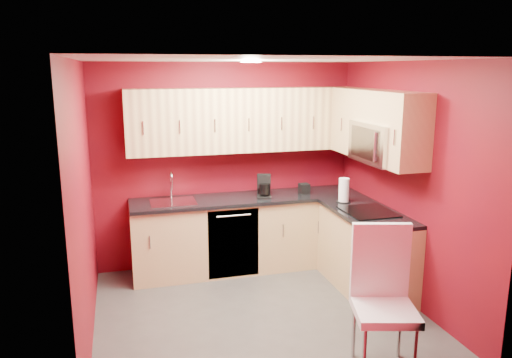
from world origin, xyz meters
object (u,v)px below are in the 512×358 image
dining_chair (385,303)px  sink (173,199)px  microwave (382,143)px  coffee_maker (264,186)px  napkin_holder (304,189)px  paper_towel (344,190)px

dining_chair → sink: bearing=135.9°
microwave → sink: (-2.09, 1.00, -0.72)m
coffee_maker → napkin_holder: coffee_maker is taller
sink → dining_chair: 2.80m
microwave → sink: 2.43m
sink → coffee_maker: (1.08, -0.10, 0.10)m
coffee_maker → paper_towel: size_ratio=0.97×
microwave → dining_chair: 1.89m
microwave → coffee_maker: microwave is taller
coffee_maker → napkin_holder: bearing=19.0°
sink → paper_towel: sink is taller
coffee_maker → dining_chair: bearing=-68.3°
paper_towel → dining_chair: same height
napkin_holder → coffee_maker: bearing=-174.7°
sink → dining_chair: sink is taller
coffee_maker → paper_towel: bearing=-14.6°
napkin_holder → paper_towel: size_ratio=0.45×
sink → paper_towel: size_ratio=1.85×
paper_towel → dining_chair: 1.98m
microwave → napkin_holder: bearing=117.0°
microwave → dining_chair: (-0.69, -1.40, -1.06)m
paper_towel → dining_chair: (-0.50, -1.86, -0.45)m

